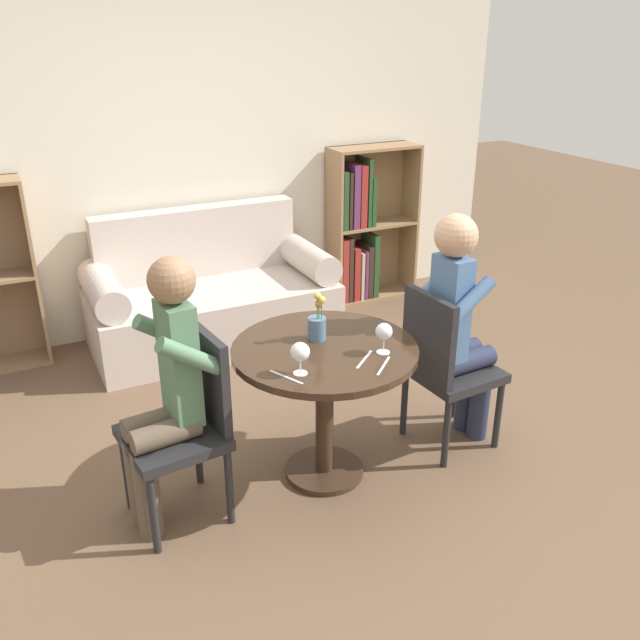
{
  "coord_description": "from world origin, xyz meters",
  "views": [
    {
      "loc": [
        -1.3,
        -2.56,
        2.12
      ],
      "look_at": [
        0.0,
        0.05,
        0.84
      ],
      "focal_mm": 38.0,
      "sensor_mm": 36.0,
      "label": 1
    }
  ],
  "objects_px": {
    "chair_right": "(444,363)",
    "couch": "(211,300)",
    "person_left": "(165,391)",
    "person_right": "(459,324)",
    "chair_left": "(187,420)",
    "flower_vase": "(317,324)",
    "bookshelf_right": "(361,230)",
    "wine_glass_left": "(300,353)",
    "wine_glass_right": "(384,333)"
  },
  "relations": [
    {
      "from": "bookshelf_right",
      "to": "chair_left",
      "type": "relative_size",
      "value": 1.39
    },
    {
      "from": "flower_vase",
      "to": "couch",
      "type": "bearing_deg",
      "value": 90.23
    },
    {
      "from": "chair_right",
      "to": "person_right",
      "type": "relative_size",
      "value": 0.7
    },
    {
      "from": "wine_glass_left",
      "to": "person_left",
      "type": "bearing_deg",
      "value": 160.25
    },
    {
      "from": "person_right",
      "to": "wine_glass_left",
      "type": "xyz_separation_m",
      "value": [
        -0.98,
        -0.16,
        0.12
      ]
    },
    {
      "from": "chair_left",
      "to": "person_left",
      "type": "bearing_deg",
      "value": -85.71
    },
    {
      "from": "bookshelf_right",
      "to": "person_left",
      "type": "relative_size",
      "value": 0.99
    },
    {
      "from": "person_left",
      "to": "wine_glass_right",
      "type": "distance_m",
      "value": 1.01
    },
    {
      "from": "couch",
      "to": "chair_right",
      "type": "relative_size",
      "value": 1.88
    },
    {
      "from": "couch",
      "to": "person_left",
      "type": "xyz_separation_m",
      "value": [
        -0.77,
        -1.78,
        0.36
      ]
    },
    {
      "from": "couch",
      "to": "wine_glass_right",
      "type": "distance_m",
      "value": 2.04
    },
    {
      "from": "bookshelf_right",
      "to": "chair_left",
      "type": "xyz_separation_m",
      "value": [
        -2.05,
        -2.03,
        -0.08
      ]
    },
    {
      "from": "chair_left",
      "to": "flower_vase",
      "type": "bearing_deg",
      "value": 89.2
    },
    {
      "from": "couch",
      "to": "person_right",
      "type": "distance_m",
      "value": 2.01
    },
    {
      "from": "wine_glass_left",
      "to": "wine_glass_right",
      "type": "bearing_deg",
      "value": 1.87
    },
    {
      "from": "chair_right",
      "to": "bookshelf_right",
      "type": "bearing_deg",
      "value": -21.98
    },
    {
      "from": "bookshelf_right",
      "to": "chair_right",
      "type": "distance_m",
      "value": 2.21
    },
    {
      "from": "chair_right",
      "to": "person_right",
      "type": "height_order",
      "value": "person_right"
    },
    {
      "from": "couch",
      "to": "person_right",
      "type": "bearing_deg",
      "value": -67.32
    },
    {
      "from": "person_right",
      "to": "chair_left",
      "type": "bearing_deg",
      "value": 84.02
    },
    {
      "from": "chair_left",
      "to": "wine_glass_left",
      "type": "distance_m",
      "value": 0.61
    },
    {
      "from": "bookshelf_right",
      "to": "wine_glass_right",
      "type": "distance_m",
      "value": 2.52
    },
    {
      "from": "chair_left",
      "to": "flower_vase",
      "type": "xyz_separation_m",
      "value": [
        0.69,
        0.07,
        0.31
      ]
    },
    {
      "from": "wine_glass_right",
      "to": "couch",
      "type": "bearing_deg",
      "value": 96.27
    },
    {
      "from": "couch",
      "to": "bookshelf_right",
      "type": "bearing_deg",
      "value": 10.78
    },
    {
      "from": "couch",
      "to": "flower_vase",
      "type": "height_order",
      "value": "flower_vase"
    },
    {
      "from": "chair_right",
      "to": "chair_left",
      "type": "bearing_deg",
      "value": 83.48
    },
    {
      "from": "couch",
      "to": "flower_vase",
      "type": "xyz_separation_m",
      "value": [
        0.01,
        -1.7,
        0.49
      ]
    },
    {
      "from": "person_left",
      "to": "flower_vase",
      "type": "xyz_separation_m",
      "value": [
        0.77,
        0.08,
        0.13
      ]
    },
    {
      "from": "chair_left",
      "to": "chair_right",
      "type": "xyz_separation_m",
      "value": [
        1.36,
        -0.07,
        0.0
      ]
    },
    {
      "from": "couch",
      "to": "wine_glass_left",
      "type": "xyz_separation_m",
      "value": [
        -0.21,
        -1.98,
        0.51
      ]
    },
    {
      "from": "chair_right",
      "to": "flower_vase",
      "type": "relative_size",
      "value": 3.58
    },
    {
      "from": "chair_left",
      "to": "wine_glass_left",
      "type": "bearing_deg",
      "value": 58.84
    },
    {
      "from": "person_left",
      "to": "wine_glass_right",
      "type": "height_order",
      "value": "person_left"
    },
    {
      "from": "wine_glass_right",
      "to": "wine_glass_left",
      "type": "bearing_deg",
      "value": -178.13
    },
    {
      "from": "bookshelf_right",
      "to": "chair_right",
      "type": "height_order",
      "value": "bookshelf_right"
    },
    {
      "from": "couch",
      "to": "chair_left",
      "type": "height_order",
      "value": "couch"
    },
    {
      "from": "couch",
      "to": "flower_vase",
      "type": "bearing_deg",
      "value": -89.77
    },
    {
      "from": "bookshelf_right",
      "to": "flower_vase",
      "type": "distance_m",
      "value": 2.4
    },
    {
      "from": "person_right",
      "to": "chair_right",
      "type": "bearing_deg",
      "value": 92.59
    },
    {
      "from": "person_left",
      "to": "flower_vase",
      "type": "relative_size",
      "value": 5.03
    },
    {
      "from": "person_left",
      "to": "wine_glass_left",
      "type": "distance_m",
      "value": 0.6
    },
    {
      "from": "couch",
      "to": "chair_left",
      "type": "bearing_deg",
      "value": -111.01
    },
    {
      "from": "wine_glass_right",
      "to": "flower_vase",
      "type": "xyz_separation_m",
      "value": [
        -0.21,
        0.27,
        -0.02
      ]
    },
    {
      "from": "couch",
      "to": "wine_glass_left",
      "type": "distance_m",
      "value": 2.06
    },
    {
      "from": "flower_vase",
      "to": "wine_glass_left",
      "type": "bearing_deg",
      "value": -128.26
    },
    {
      "from": "chair_right",
      "to": "person_left",
      "type": "distance_m",
      "value": 1.46
    },
    {
      "from": "chair_right",
      "to": "couch",
      "type": "bearing_deg",
      "value": 16.62
    },
    {
      "from": "person_right",
      "to": "flower_vase",
      "type": "bearing_deg",
      "value": 76.94
    },
    {
      "from": "wine_glass_left",
      "to": "chair_right",
      "type": "bearing_deg",
      "value": 9.33
    }
  ]
}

